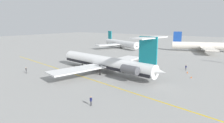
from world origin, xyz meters
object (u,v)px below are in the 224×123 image
airliner_far_left (122,43)px  ground_crew_near_tail (26,70)px  ground_crew_portside (91,100)px  main_jetliner (107,63)px  ground_crew_near_nose (186,67)px  safety_cone_nose (187,72)px  airliner_mid_left (207,46)px  safety_cone_wingtip (191,77)px

airliner_far_left → ground_crew_near_tail: 66.67m
airliner_far_left → ground_crew_portside: bearing=-37.3°
main_jetliner → ground_crew_near_tail: (-19.41, -14.13, -1.99)m
ground_crew_near_nose → ground_crew_near_tail: bearing=98.5°
ground_crew_near_nose → safety_cone_nose: bearing=171.2°
airliner_mid_left → ground_crew_near_nose: size_ratio=18.82×
airliner_mid_left → airliner_far_left: bearing=176.4°
ground_crew_near_nose → ground_crew_portside: bearing=138.6°
ground_crew_portside → safety_cone_wingtip: ground_crew_portside is taller
main_jetliner → safety_cone_nose: bearing=-137.0°
ground_crew_near_tail → ground_crew_portside: (30.89, -6.42, -0.01)m
ground_crew_portside → safety_cone_wingtip: size_ratio=3.31×
ground_crew_near_tail → safety_cone_nose: (39.20, 27.83, -0.89)m
airliner_far_left → main_jetliner: bearing=-37.6°
airliner_mid_left → ground_crew_near_nose: airliner_mid_left is taller
airliner_far_left → ground_crew_portside: airliner_far_left is taller
ground_crew_near_nose → ground_crew_portside: ground_crew_portside is taller
ground_crew_near_tail → ground_crew_near_nose: bearing=161.7°
ground_crew_near_tail → ground_crew_portside: bearing=110.7°
safety_cone_nose → safety_cone_wingtip: 5.47m
ground_crew_near_nose → safety_cone_wingtip: size_ratio=3.24×
safety_cone_wingtip → airliner_mid_left: bearing=95.6°
ground_crew_near_nose → ground_crew_near_tail: (-37.93, -30.99, 0.03)m
safety_cone_nose → airliner_mid_left: bearing=93.7°
airliner_far_left → ground_crew_near_tail: airliner_far_left is taller
main_jetliner → safety_cone_nose: main_jetliner is taller
ground_crew_portside → airliner_far_left: bearing=-29.9°
airliner_far_left → safety_cone_wingtip: size_ratio=56.43×
ground_crew_near_tail → safety_cone_wingtip: (41.44, 22.84, -0.89)m
airliner_mid_left → ground_crew_near_tail: size_ratio=18.27×
airliner_mid_left → safety_cone_wingtip: 57.07m
airliner_far_left → safety_cone_nose: airliner_far_left is taller
ground_crew_near_tail → safety_cone_nose: size_ratio=3.34×
safety_cone_nose → safety_cone_wingtip: bearing=-65.8°
airliner_mid_left → safety_cone_nose: bearing=-106.9°
ground_crew_near_tail → main_jetliner: bearing=158.5°
airliner_far_left → safety_cone_nose: size_ratio=56.43×
airliner_mid_left → safety_cone_wingtip: airliner_mid_left is taller
airliner_far_left → airliner_mid_left: 45.94m
airliner_far_left → airliner_mid_left: airliner_mid_left is taller
ground_crew_near_nose → safety_cone_nose: (1.27, -3.15, -0.85)m
main_jetliner → safety_cone_wingtip: bearing=-150.2°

